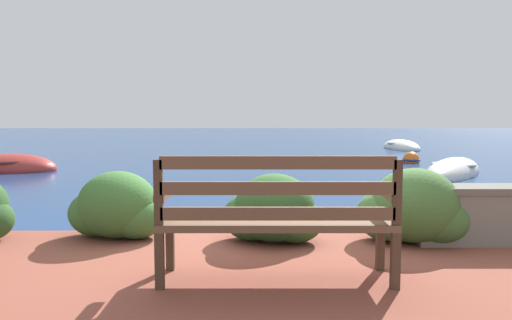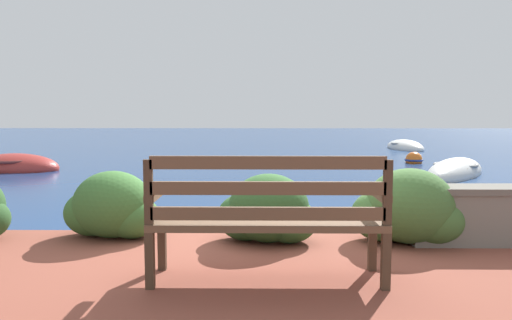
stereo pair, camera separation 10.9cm
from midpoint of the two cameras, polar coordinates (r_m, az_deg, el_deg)
The scene contains 10 objects.
ground_plane at distance 5.26m, azimuth -0.99°, elevation -10.41°, with size 80.00×80.00×0.00m.
park_bench at distance 3.58m, azimuth 1.63°, elevation -6.33°, with size 1.70×0.48×0.93m.
stone_wall at distance 5.20m, azimuth 26.06°, elevation -5.58°, with size 1.73×0.39×0.54m.
hedge_clump_left at distance 5.07m, azimuth -16.12°, elevation -5.37°, with size 0.96×0.69×0.65m.
hedge_clump_centre at distance 4.72m, azimuth 1.41°, elevation -5.99°, with size 0.95×0.68×0.65m.
hedge_clump_right at distance 4.90m, azimuth 17.03°, elevation -5.52°, with size 1.03×0.74×0.70m.
rowboat_nearest at distance 12.28m, azimuth 21.48°, elevation -1.36°, with size 2.58×3.15×0.69m.
rowboat_mid at distance 13.73m, azimuth -26.16°, elevation -0.82°, with size 2.34×1.46×0.73m.
rowboat_far at distance 20.41m, azimuth 16.24°, elevation 1.38°, with size 1.31×2.83×0.64m.
mooring_buoy at distance 14.89m, azimuth 17.23°, elevation 0.01°, with size 0.52×0.52×0.47m.
Camera 1 is at (0.05, -5.05, 1.44)m, focal length 35.00 mm.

